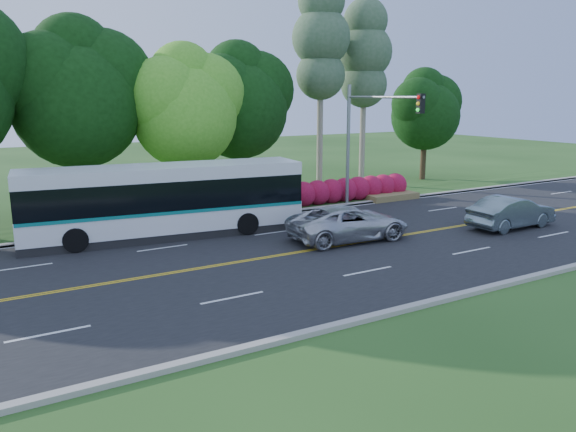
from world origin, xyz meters
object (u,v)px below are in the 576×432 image
sedan (511,212)px  suv (349,223)px  traffic_signal (369,127)px  transit_bus (165,202)px

sedan → suv: 8.51m
traffic_signal → suv: 7.82m
transit_bus → sedan: (15.09, -6.98, -0.84)m
traffic_signal → sedan: 8.66m
traffic_signal → suv: bearing=-135.3°
suv → transit_bus: bearing=59.7°
transit_bus → suv: transit_bus is taller
traffic_signal → transit_bus: traffic_signal is taller
transit_bus → sedan: size_ratio=2.69×
transit_bus → sedan: 16.65m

